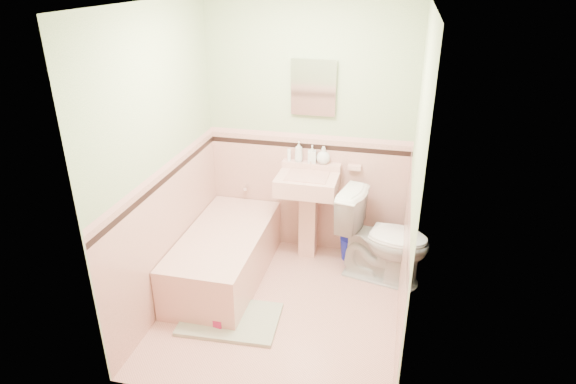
% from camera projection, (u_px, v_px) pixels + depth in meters
% --- Properties ---
extents(floor, '(2.20, 2.20, 0.00)m').
position_uv_depth(floor, '(281.00, 307.00, 4.33)').
color(floor, '#DFA192').
rests_on(floor, ground).
extents(ceiling, '(2.20, 2.20, 0.00)m').
position_uv_depth(ceiling, '(279.00, 2.00, 3.28)').
color(ceiling, white).
rests_on(ceiling, ground).
extents(wall_back, '(2.50, 0.00, 2.50)m').
position_uv_depth(wall_back, '(308.00, 133.00, 4.77)').
color(wall_back, beige).
rests_on(wall_back, ground).
extents(wall_front, '(2.50, 0.00, 2.50)m').
position_uv_depth(wall_front, '(234.00, 248.00, 2.83)').
color(wall_front, beige).
rests_on(wall_front, ground).
extents(wall_left, '(0.00, 2.50, 2.50)m').
position_uv_depth(wall_left, '(161.00, 165.00, 4.01)').
color(wall_left, beige).
rests_on(wall_left, ground).
extents(wall_right, '(0.00, 2.50, 2.50)m').
position_uv_depth(wall_right, '(414.00, 188.00, 3.59)').
color(wall_right, beige).
rests_on(wall_right, ground).
extents(wainscot_back, '(2.00, 0.00, 2.00)m').
position_uv_depth(wainscot_back, '(307.00, 194.00, 5.04)').
color(wainscot_back, '#E2A797').
rests_on(wainscot_back, ground).
extents(wainscot_front, '(2.00, 0.00, 2.00)m').
position_uv_depth(wainscot_front, '(239.00, 336.00, 3.11)').
color(wainscot_front, '#E2A797').
rests_on(wainscot_front, ground).
extents(wainscot_left, '(0.00, 2.20, 2.20)m').
position_uv_depth(wainscot_left, '(171.00, 235.00, 4.28)').
color(wainscot_left, '#E2A797').
rests_on(wainscot_left, ground).
extents(wainscot_right, '(0.00, 2.20, 2.20)m').
position_uv_depth(wainscot_right, '(403.00, 263.00, 3.87)').
color(wainscot_right, '#E2A797').
rests_on(wainscot_right, ground).
extents(accent_back, '(2.00, 0.00, 2.00)m').
position_uv_depth(accent_back, '(308.00, 146.00, 4.81)').
color(accent_back, black).
rests_on(accent_back, ground).
extents(accent_front, '(2.00, 0.00, 2.00)m').
position_uv_depth(accent_front, '(236.00, 266.00, 2.90)').
color(accent_front, black).
rests_on(accent_front, ground).
extents(accent_left, '(0.00, 2.20, 2.20)m').
position_uv_depth(accent_left, '(165.00, 180.00, 4.06)').
color(accent_left, black).
rests_on(accent_left, ground).
extents(accent_right, '(0.00, 2.20, 2.20)m').
position_uv_depth(accent_right, '(409.00, 204.00, 3.65)').
color(accent_right, black).
rests_on(accent_right, ground).
extents(cap_back, '(2.00, 0.00, 2.00)m').
position_uv_depth(cap_back, '(308.00, 136.00, 4.77)').
color(cap_back, '#DFA59C').
rests_on(cap_back, ground).
extents(cap_front, '(2.00, 0.00, 2.00)m').
position_uv_depth(cap_front, '(235.00, 251.00, 2.86)').
color(cap_front, '#DFA59C').
rests_on(cap_front, ground).
extents(cap_left, '(0.00, 2.20, 2.20)m').
position_uv_depth(cap_left, '(164.00, 168.00, 4.02)').
color(cap_left, '#DFA59C').
rests_on(cap_left, ground).
extents(cap_right, '(0.00, 2.20, 2.20)m').
position_uv_depth(cap_right, '(411.00, 192.00, 3.61)').
color(cap_right, '#DFA59C').
rests_on(cap_right, ground).
extents(bathtub, '(0.70, 1.50, 0.45)m').
position_uv_depth(bathtub, '(225.00, 257.00, 4.65)').
color(bathtub, '#DAA294').
rests_on(bathtub, floor).
extents(tub_faucet, '(0.04, 0.12, 0.04)m').
position_uv_depth(tub_faucet, '(247.00, 187.00, 5.12)').
color(tub_faucet, silver).
rests_on(tub_faucet, wall_back).
extents(sink, '(0.58, 0.48, 0.91)m').
position_uv_depth(sink, '(307.00, 217.00, 4.88)').
color(sink, '#DAA294').
rests_on(sink, floor).
extents(sink_faucet, '(0.02, 0.02, 0.10)m').
position_uv_depth(sink_faucet, '(311.00, 166.00, 4.80)').
color(sink_faucet, silver).
rests_on(sink_faucet, sink).
extents(medicine_cabinet, '(0.37, 0.04, 0.46)m').
position_uv_depth(medicine_cabinet, '(314.00, 87.00, 4.55)').
color(medicine_cabinet, white).
rests_on(medicine_cabinet, wall_back).
extents(soap_dish, '(0.13, 0.07, 0.04)m').
position_uv_depth(soap_dish, '(355.00, 167.00, 4.77)').
color(soap_dish, '#DAA294').
rests_on(soap_dish, wall_back).
extents(soap_bottle_left, '(0.10, 0.10, 0.20)m').
position_uv_depth(soap_bottle_left, '(299.00, 152.00, 4.81)').
color(soap_bottle_left, '#B2B2B2').
rests_on(soap_bottle_left, sink).
extents(soap_bottle_mid, '(0.09, 0.09, 0.18)m').
position_uv_depth(soap_bottle_mid, '(312.00, 154.00, 4.79)').
color(soap_bottle_mid, '#B2B2B2').
rests_on(soap_bottle_mid, sink).
extents(soap_bottle_right, '(0.17, 0.17, 0.17)m').
position_uv_depth(soap_bottle_right, '(323.00, 155.00, 4.77)').
color(soap_bottle_right, '#B2B2B2').
rests_on(soap_bottle_right, sink).
extents(tube, '(0.04, 0.04, 0.12)m').
position_uv_depth(tube, '(289.00, 155.00, 4.85)').
color(tube, white).
rests_on(tube, sink).
extents(toilet, '(0.92, 0.65, 0.86)m').
position_uv_depth(toilet, '(384.00, 238.00, 4.57)').
color(toilet, white).
rests_on(toilet, floor).
extents(bucket, '(0.30, 0.30, 0.24)m').
position_uv_depth(bucket, '(351.00, 248.00, 5.00)').
color(bucket, '#121AA4').
rests_on(bucket, floor).
extents(bath_mat, '(0.84, 0.58, 0.03)m').
position_uv_depth(bath_mat, '(230.00, 319.00, 4.15)').
color(bath_mat, gray).
rests_on(bath_mat, floor).
extents(shoe, '(0.17, 0.10, 0.06)m').
position_uv_depth(shoe, '(214.00, 321.00, 4.06)').
color(shoe, '#BF1E59').
rests_on(shoe, bath_mat).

